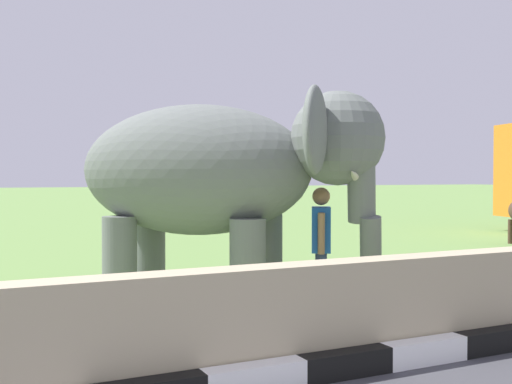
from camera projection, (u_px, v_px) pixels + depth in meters
The scene contains 3 objects.
barrier_parapet at pixel (336, 314), 5.87m from camera, with size 28.00×0.36×1.00m, color tan.
elephant at pixel (221, 173), 8.06m from camera, with size 3.89×3.76×2.85m.
person_handler at pixel (321, 244), 8.09m from camera, with size 0.42×0.61×1.66m.
Camera 1 is at (-1.23, -0.50, 1.79)m, focal length 43.89 mm.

